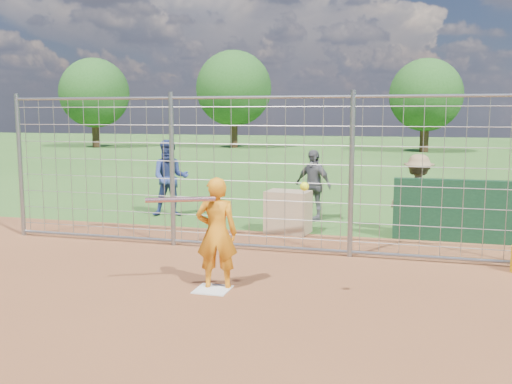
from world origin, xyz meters
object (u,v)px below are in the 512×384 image
(equipment_bin, at_px, (288,212))
(bystander_a, at_px, (170,178))
(bystander_c, at_px, (418,194))
(batter, at_px, (217,233))
(bystander_b, at_px, (313,185))

(equipment_bin, bearing_deg, bystander_a, 165.88)
(bystander_a, xyz_separation_m, bystander_c, (5.23, -0.52, -0.09))
(batter, relative_size, bystander_a, 0.86)
(bystander_c, bearing_deg, bystander_b, -18.51)
(bystander_b, height_order, equipment_bin, bystander_b)
(batter, xyz_separation_m, bystander_a, (-2.73, 4.70, 0.12))
(bystander_a, height_order, equipment_bin, bystander_a)
(bystander_a, xyz_separation_m, bystander_b, (3.10, 0.36, -0.09))
(bystander_a, height_order, bystander_b, bystander_a)
(bystander_c, bearing_deg, bystander_a, -1.67)
(bystander_a, bearing_deg, bystander_b, -14.63)
(bystander_b, xyz_separation_m, bystander_c, (2.13, -0.88, -0.00))
(batter, height_order, bystander_b, bystander_b)
(bystander_b, relative_size, bystander_c, 1.00)
(equipment_bin, bearing_deg, bystander_c, 19.48)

